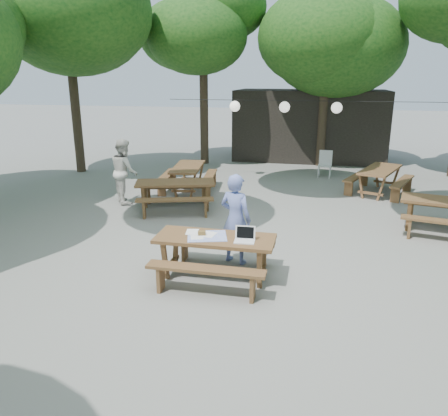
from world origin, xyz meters
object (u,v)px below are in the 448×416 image
at_px(main_picnic_table, 215,257).
at_px(picnic_table_nw, 176,195).
at_px(woman, 236,219).
at_px(second_person, 124,171).
at_px(plastic_chair, 324,170).

relative_size(main_picnic_table, picnic_table_nw, 0.88).
xyz_separation_m(woman, second_person, (-3.71, 3.33, 0.03)).
bearing_deg(woman, plastic_chair, -82.66).
bearing_deg(second_person, woman, -167.98).
bearing_deg(main_picnic_table, woman, 74.50).
distance_m(picnic_table_nw, second_person, 1.69).
bearing_deg(main_picnic_table, second_person, 130.75).
height_order(picnic_table_nw, plastic_chair, plastic_chair).
bearing_deg(second_person, picnic_table_nw, -140.16).
xyz_separation_m(picnic_table_nw, second_person, (-1.57, 0.39, 0.48)).
distance_m(second_person, plastic_chair, 6.92).
relative_size(picnic_table_nw, plastic_chair, 2.53).
height_order(picnic_table_nw, second_person, second_person).
height_order(main_picnic_table, plastic_chair, plastic_chair).
height_order(main_picnic_table, woman, woman).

